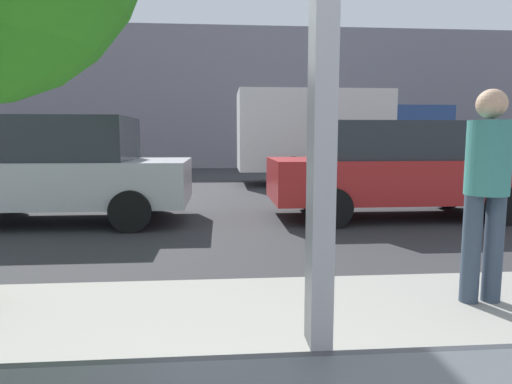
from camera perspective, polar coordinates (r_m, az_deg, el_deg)
ground_plane at (r=8.99m, az=-3.11°, el=-2.07°), size 60.00×60.00×0.00m
sidewalk_strip at (r=2.83m, az=0.49°, el=-21.45°), size 16.00×2.80×0.15m
building_facade_far at (r=21.23m, az=-4.05°, el=11.90°), size 28.00×1.20×6.44m
parked_car_silver at (r=8.10m, az=-23.74°, el=2.66°), size 4.24×2.08×1.77m
parked_car_red at (r=8.26m, az=17.56°, el=2.85°), size 4.56×1.96×1.70m
box_truck at (r=13.80m, az=10.27°, el=7.43°), size 6.20×2.44×2.79m
pedestrian at (r=3.77m, az=27.64°, el=1.09°), size 0.32×0.32×1.63m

